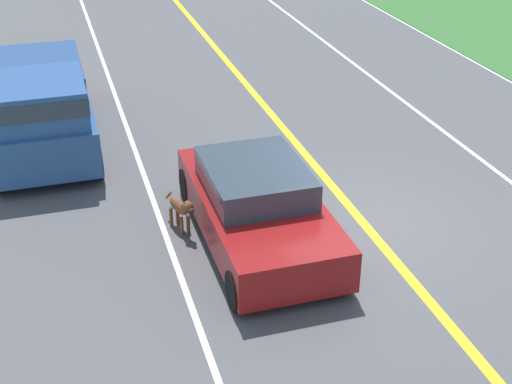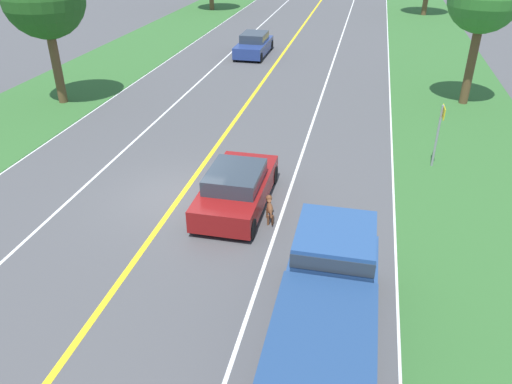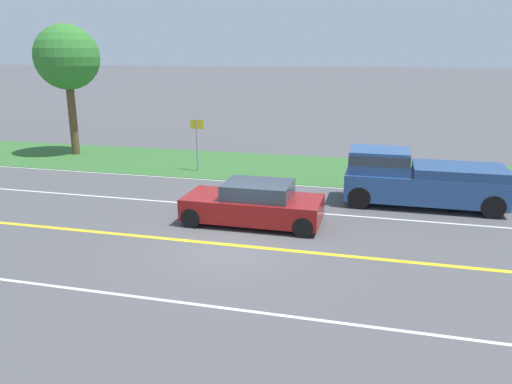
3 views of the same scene
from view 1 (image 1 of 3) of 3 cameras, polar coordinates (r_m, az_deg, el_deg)
The scene contains 6 objects.
ground_plane at distance 13.01m, azimuth 8.64°, elevation -2.54°, with size 400.00×400.00×0.00m, color #4C4C4F.
centre_divider_line at distance 13.01m, azimuth 8.64°, elevation -2.53°, with size 0.18×160.00×0.01m, color yellow.
lane_dash_same_dir at distance 12.08m, azimuth -6.67°, elevation -5.03°, with size 0.10×160.00×0.01m, color white.
ego_car at distance 12.14m, azimuth 0.10°, elevation -1.13°, with size 1.93×4.31×1.35m.
dog at distance 12.52m, azimuth -6.03°, elevation -1.25°, with size 0.39×1.00×0.73m.
pickup_truck at distance 16.15m, azimuth -16.88°, elevation 6.77°, with size 2.10×5.38×1.95m.
Camera 1 is at (5.06, 9.97, 6.65)m, focal length 50.00 mm.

